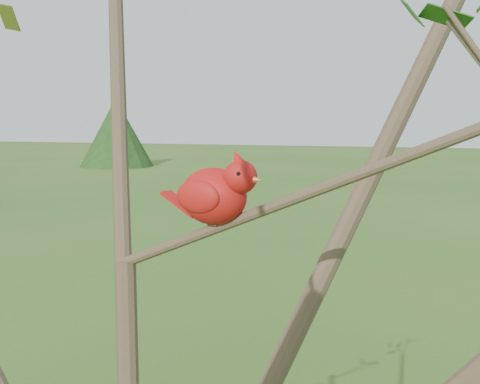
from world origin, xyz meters
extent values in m
ellipsoid|color=red|center=(0.11, 0.09, 2.07)|extent=(0.13, 0.12, 0.09)
sphere|color=red|center=(0.16, 0.07, 2.10)|extent=(0.07, 0.07, 0.05)
cone|color=red|center=(0.15, 0.07, 2.13)|extent=(0.04, 0.04, 0.04)
cone|color=#D85914|center=(0.18, 0.06, 2.10)|extent=(0.03, 0.03, 0.02)
ellipsoid|color=black|center=(0.18, 0.07, 2.10)|extent=(0.02, 0.03, 0.02)
cube|color=red|center=(0.05, 0.11, 2.05)|extent=(0.07, 0.05, 0.04)
ellipsoid|color=red|center=(0.12, 0.12, 2.07)|extent=(0.08, 0.05, 0.05)
ellipsoid|color=red|center=(0.10, 0.05, 2.07)|extent=(0.08, 0.05, 0.05)
cylinder|color=#443325|center=(-11.31, 22.99, 1.23)|extent=(0.37, 0.37, 2.46)
cone|color=#173612|center=(-11.31, 22.99, 1.33)|extent=(2.87, 2.87, 2.67)
camera|label=1|loc=(0.43, -0.91, 2.20)|focal=50.00mm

